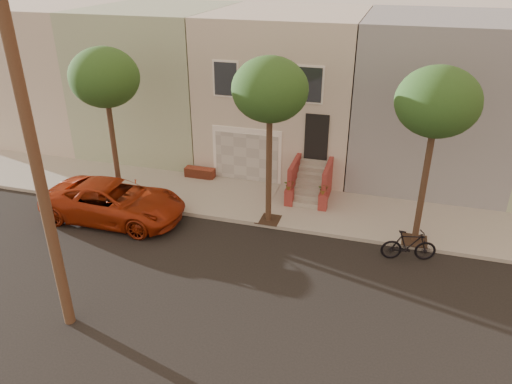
% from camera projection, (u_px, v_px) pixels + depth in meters
% --- Properties ---
extents(ground, '(90.00, 90.00, 0.00)m').
position_uv_depth(ground, '(208.00, 275.00, 15.96)').
color(ground, black).
rests_on(ground, ground).
extents(sidewalk, '(40.00, 3.70, 0.15)m').
position_uv_depth(sidewalk, '(254.00, 202.00, 20.54)').
color(sidewalk, '#9C9B8E').
rests_on(sidewalk, ground).
extents(house_row, '(33.10, 11.70, 7.00)m').
position_uv_depth(house_row, '(288.00, 86.00, 23.98)').
color(house_row, beige).
rests_on(house_row, sidewalk).
extents(tree_left, '(2.70, 2.57, 6.30)m').
position_uv_depth(tree_left, '(104.00, 78.00, 18.39)').
color(tree_left, '#2D2116').
rests_on(tree_left, sidewalk).
extents(tree_mid, '(2.70, 2.57, 6.30)m').
position_uv_depth(tree_mid, '(270.00, 91.00, 16.75)').
color(tree_mid, '#2D2116').
rests_on(tree_mid, sidewalk).
extents(tree_right, '(2.70, 2.57, 6.30)m').
position_uv_depth(tree_right, '(438.00, 103.00, 15.36)').
color(tree_right, '#2D2116').
rests_on(tree_right, sidewalk).
extents(pickup_truck, '(5.60, 2.60, 1.55)m').
position_uv_depth(pickup_truck, '(114.00, 201.00, 19.03)').
color(pickup_truck, maroon).
rests_on(pickup_truck, ground).
extents(motorcycle, '(1.94, 0.91, 1.12)m').
position_uv_depth(motorcycle, '(409.00, 245.00, 16.56)').
color(motorcycle, black).
rests_on(motorcycle, ground).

